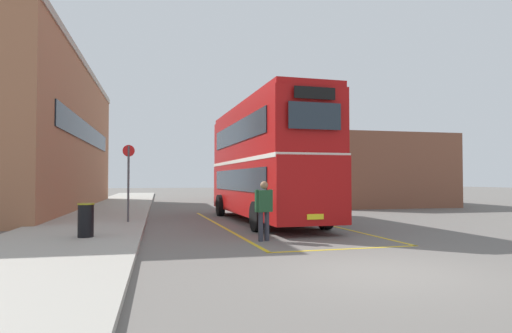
# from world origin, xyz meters

# --- Properties ---
(ground_plane) EXTENTS (135.60, 135.60, 0.00)m
(ground_plane) POSITION_xyz_m (0.00, 14.40, 0.00)
(ground_plane) COLOR #66605B
(sidewalk_left) EXTENTS (4.00, 57.60, 0.14)m
(sidewalk_left) POSITION_xyz_m (-6.50, 16.80, 0.07)
(sidewalk_left) COLOR #A39E93
(sidewalk_left) RESTS_ON ground
(brick_building_left) EXTENTS (6.70, 21.96, 8.37)m
(brick_building_left) POSITION_xyz_m (-11.38, 19.43, 4.19)
(brick_building_left) COLOR #9E6647
(brick_building_left) RESTS_ON ground
(depot_building_right) EXTENTS (8.54, 13.50, 4.55)m
(depot_building_right) POSITION_xyz_m (9.73, 22.22, 2.27)
(depot_building_right) COLOR brown
(depot_building_right) RESTS_ON ground
(double_decker_bus) EXTENTS (3.09, 10.56, 4.75)m
(double_decker_bus) POSITION_xyz_m (0.21, 9.81, 2.51)
(double_decker_bus) COLOR black
(double_decker_bus) RESTS_ON ground
(single_deck_bus) EXTENTS (2.72, 8.07, 3.02)m
(single_deck_bus) POSITION_xyz_m (3.83, 27.70, 1.64)
(single_deck_bus) COLOR black
(single_deck_bus) RESTS_ON ground
(pedestrian_boarding) EXTENTS (0.52, 0.39, 1.68)m
(pedestrian_boarding) POSITION_xyz_m (-1.15, 4.38, 0.97)
(pedestrian_boarding) COLOR #2D2D38
(pedestrian_boarding) RESTS_ON ground
(litter_bin) EXTENTS (0.45, 0.45, 0.93)m
(litter_bin) POSITION_xyz_m (-5.98, 5.22, 0.61)
(litter_bin) COLOR black
(litter_bin) RESTS_ON sidewalk_left
(bus_stop_sign) EXTENTS (0.44, 0.10, 2.88)m
(bus_stop_sign) POSITION_xyz_m (-5.14, 9.48, 1.86)
(bus_stop_sign) COLOR #4C4C51
(bus_stop_sign) RESTS_ON sidewalk_left
(bay_marking_yellow) EXTENTS (4.69, 12.65, 0.01)m
(bay_marking_yellow) POSITION_xyz_m (0.25, 7.89, 0.00)
(bay_marking_yellow) COLOR gold
(bay_marking_yellow) RESTS_ON ground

